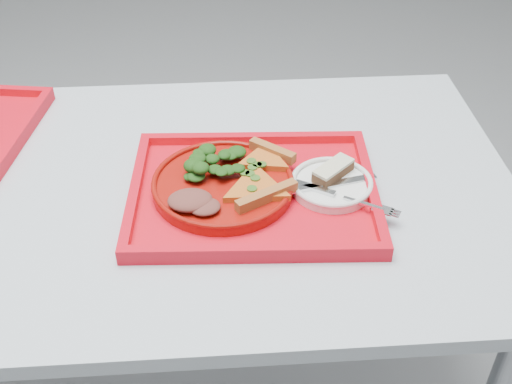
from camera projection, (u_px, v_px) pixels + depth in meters
table at (101, 219)px, 1.25m from camera, size 1.60×0.80×0.75m
tray_main at (253, 195)px, 1.18m from camera, size 0.47×0.37×0.01m
dinner_plate at (223, 186)px, 1.18m from camera, size 0.26×0.26×0.02m
side_plate at (331, 186)px, 1.18m from camera, size 0.15×0.15×0.01m
pizza_slice_a at (256, 186)px, 1.15m from camera, size 0.17×0.18×0.02m
pizza_slice_b at (264, 158)px, 1.22m from camera, size 0.15×0.15×0.02m
salad_heap at (213, 159)px, 1.19m from camera, size 0.10×0.09×0.05m
meat_portion at (190, 200)px, 1.11m from camera, size 0.08×0.06×0.02m
dessert_bar at (333, 170)px, 1.19m from camera, size 0.09×0.08×0.02m
knife at (329, 184)px, 1.17m from camera, size 0.18×0.06×0.01m
fork at (343, 197)px, 1.14m from camera, size 0.17×0.11×0.01m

